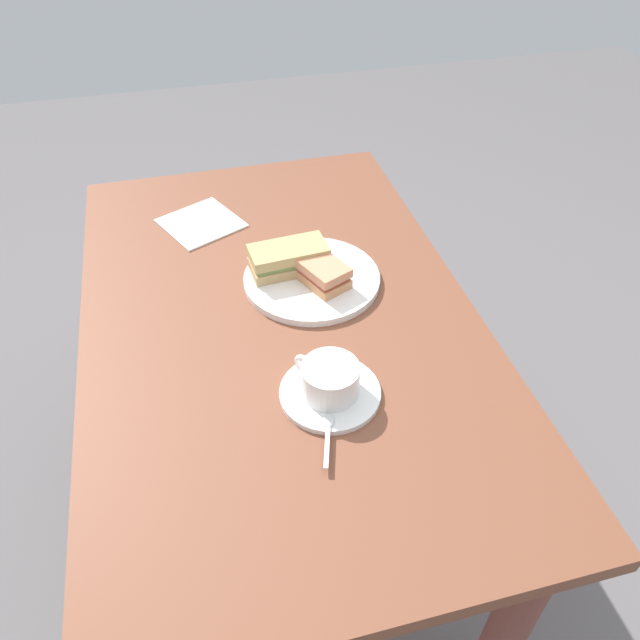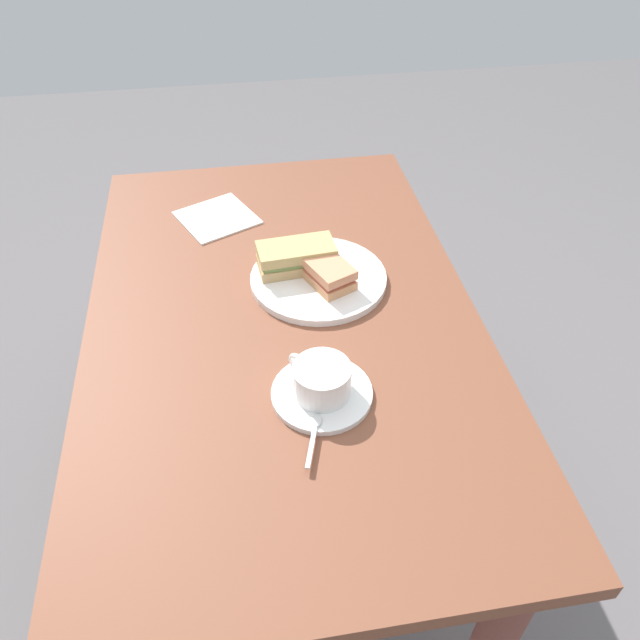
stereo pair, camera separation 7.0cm
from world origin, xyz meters
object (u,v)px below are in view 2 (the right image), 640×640
(sandwich_plate, at_px, (318,278))
(napkin, at_px, (217,218))
(coffee_saucer, at_px, (322,393))
(spoon, at_px, (314,431))
(dining_table, at_px, (285,363))
(sandwich_front, at_px, (321,266))
(sandwich_back, at_px, (296,257))
(coffee_cup, at_px, (321,379))

(sandwich_plate, distance_m, napkin, 0.32)
(coffee_saucer, relative_size, spoon, 1.66)
(spoon, bearing_deg, dining_table, -176.95)
(sandwich_plate, bearing_deg, sandwich_front, 74.06)
(dining_table, height_order, spoon, spoon)
(dining_table, xyz_separation_m, sandwich_front, (-0.08, 0.08, 0.17))
(dining_table, relative_size, spoon, 11.74)
(sandwich_back, bearing_deg, coffee_saucer, -0.46)
(sandwich_back, xyz_separation_m, napkin, (-0.22, -0.15, -0.04))
(coffee_saucer, bearing_deg, dining_table, -169.36)
(sandwich_plate, xyz_separation_m, coffee_saucer, (0.29, -0.04, -0.00))
(coffee_saucer, height_order, spoon, spoon)
(sandwich_plate, distance_m, sandwich_front, 0.03)
(coffee_saucer, distance_m, coffee_cup, 0.03)
(coffee_saucer, xyz_separation_m, coffee_cup, (-0.00, -0.00, 0.03))
(sandwich_back, bearing_deg, spoon, -3.82)
(sandwich_back, height_order, coffee_cup, sandwich_back)
(dining_table, height_order, sandwich_back, sandwich_back)
(dining_table, relative_size, sandwich_plate, 4.34)
(dining_table, relative_size, sandwich_back, 7.45)
(coffee_cup, distance_m, napkin, 0.56)
(sandwich_plate, distance_m, coffee_saucer, 0.29)
(dining_table, height_order, sandwich_front, sandwich_front)
(sandwich_plate, relative_size, spoon, 2.71)
(coffee_saucer, distance_m, spoon, 0.08)
(sandwich_front, xyz_separation_m, coffee_cup, (0.29, -0.05, 0.00))
(sandwich_plate, relative_size, coffee_saucer, 1.63)
(sandwich_front, relative_size, coffee_cup, 1.57)
(sandwich_plate, height_order, sandwich_back, sandwich_back)
(napkin, bearing_deg, sandwich_plate, 36.02)
(spoon, xyz_separation_m, napkin, (-0.62, -0.12, -0.01))
(dining_table, xyz_separation_m, coffee_cup, (0.21, 0.04, 0.17))
(dining_table, xyz_separation_m, sandwich_plate, (-0.08, 0.08, 0.14))
(coffee_saucer, height_order, coffee_cup, coffee_cup)
(dining_table, distance_m, sandwich_front, 0.21)
(dining_table, height_order, sandwich_plate, sandwich_plate)
(sandwich_back, distance_m, coffee_saucer, 0.32)
(napkin, bearing_deg, spoon, 11.10)
(napkin, bearing_deg, sandwich_back, 33.62)
(sandwich_front, distance_m, coffee_cup, 0.29)
(sandwich_plate, height_order, coffee_saucer, sandwich_plate)
(sandwich_back, relative_size, coffee_cup, 1.48)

